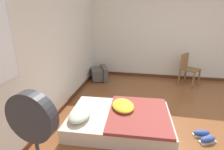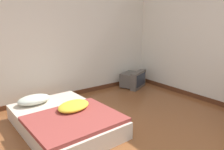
% 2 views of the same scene
% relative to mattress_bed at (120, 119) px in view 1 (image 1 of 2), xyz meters
% --- Properties ---
extents(ground_plane, '(20.00, 20.00, 0.00)m').
position_rel_mattress_bed_xyz_m(ground_plane, '(0.16, -1.40, -0.15)').
color(ground_plane, brown).
extents(wall_back, '(7.50, 0.08, 2.60)m').
position_rel_mattress_bed_xyz_m(wall_back, '(0.14, 1.27, 1.14)').
color(wall_back, silver).
rests_on(wall_back, ground_plane).
extents(wall_right, '(0.08, 7.68, 2.60)m').
position_rel_mattress_bed_xyz_m(wall_right, '(2.74, -1.40, 1.14)').
color(wall_right, silver).
rests_on(wall_right, ground_plane).
extents(mattress_bed, '(1.25, 1.76, 0.38)m').
position_rel_mattress_bed_xyz_m(mattress_bed, '(0.00, 0.00, 0.00)').
color(mattress_bed, beige).
rests_on(mattress_bed, ground_plane).
extents(crt_tv, '(0.67, 0.62, 0.39)m').
position_rel_mattress_bed_xyz_m(crt_tv, '(2.17, 0.92, 0.04)').
color(crt_tv, '#56514C').
rests_on(crt_tv, ground_plane).
extents(wooden_chair, '(0.59, 0.59, 0.85)m').
position_rel_mattress_bed_xyz_m(wooden_chair, '(2.30, -1.51, 0.35)').
color(wooden_chair, olive).
rests_on(wooden_chair, ground_plane).
extents(sneaker_pair, '(0.33, 0.33, 0.10)m').
position_rel_mattress_bed_xyz_m(sneaker_pair, '(-0.07, -1.35, -0.10)').
color(sneaker_pair, silver).
rests_on(sneaker_pair, ground_plane).
extents(standing_fan, '(0.29, 0.40, 1.36)m').
position_rel_mattress_bed_xyz_m(standing_fan, '(-1.62, 0.41, 0.84)').
color(standing_fan, '#333338').
rests_on(standing_fan, ground_plane).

